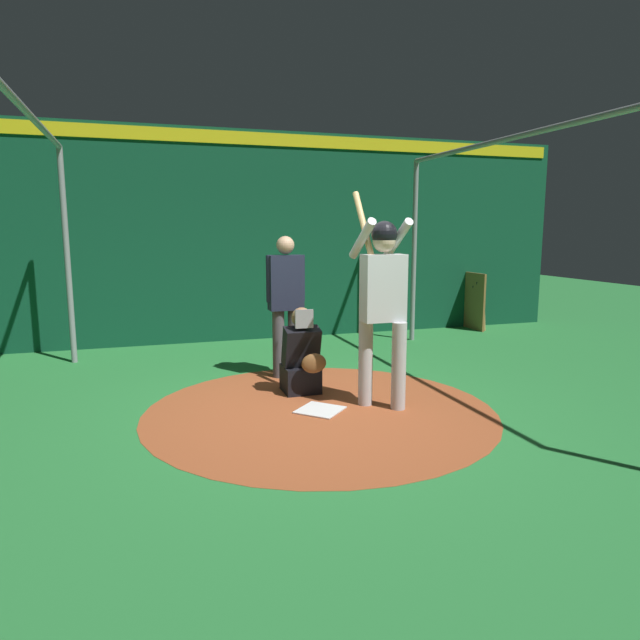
{
  "coord_description": "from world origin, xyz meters",
  "views": [
    {
      "loc": [
        5.28,
        -1.7,
        1.85
      ],
      "look_at": [
        0.0,
        0.0,
        0.95
      ],
      "focal_mm": 31.49,
      "sensor_mm": 36.0,
      "label": 1
    }
  ],
  "objects_px": {
    "catcher": "(302,359)",
    "bat_rack": "(471,302)",
    "batter": "(382,294)",
    "home_plate": "(320,410)",
    "umpire": "(286,299)"
  },
  "relations": [
    {
      "from": "bat_rack",
      "to": "batter",
      "type": "bearing_deg",
      "value": -42.63
    },
    {
      "from": "batter",
      "to": "catcher",
      "type": "height_order",
      "value": "batter"
    },
    {
      "from": "batter",
      "to": "umpire",
      "type": "bearing_deg",
      "value": -156.7
    },
    {
      "from": "catcher",
      "to": "bat_rack",
      "type": "relative_size",
      "value": 0.94
    },
    {
      "from": "bat_rack",
      "to": "home_plate",
      "type": "bearing_deg",
      "value": -47.85
    },
    {
      "from": "home_plate",
      "to": "catcher",
      "type": "distance_m",
      "value": 0.78
    },
    {
      "from": "umpire",
      "to": "batter",
      "type": "bearing_deg",
      "value": 23.3
    },
    {
      "from": "batter",
      "to": "catcher",
      "type": "bearing_deg",
      "value": -138.77
    },
    {
      "from": "batter",
      "to": "bat_rack",
      "type": "distance_m",
      "value": 5.31
    },
    {
      "from": "catcher",
      "to": "bat_rack",
      "type": "xyz_separation_m",
      "value": [
        -3.13,
        4.21,
        0.1
      ]
    },
    {
      "from": "catcher",
      "to": "umpire",
      "type": "height_order",
      "value": "umpire"
    },
    {
      "from": "batter",
      "to": "bat_rack",
      "type": "height_order",
      "value": "batter"
    },
    {
      "from": "home_plate",
      "to": "umpire",
      "type": "relative_size",
      "value": 0.24
    },
    {
      "from": "home_plate",
      "to": "batter",
      "type": "relative_size",
      "value": 0.19
    },
    {
      "from": "batter",
      "to": "catcher",
      "type": "distance_m",
      "value": 1.27
    }
  ]
}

